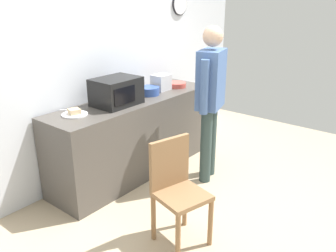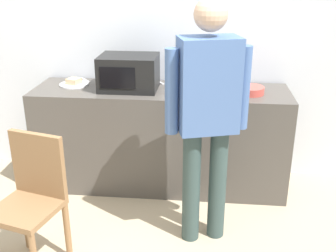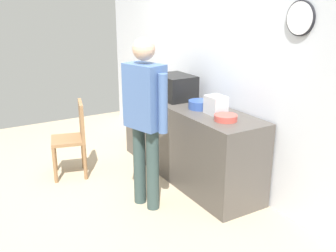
{
  "view_description": "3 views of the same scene",
  "coord_description": "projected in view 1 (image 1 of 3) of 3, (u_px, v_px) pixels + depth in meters",
  "views": [
    {
      "loc": [
        -2.73,
        -1.6,
        2.08
      ],
      "look_at": [
        0.4,
        0.92,
        0.58
      ],
      "focal_mm": 37.83,
      "sensor_mm": 36.0,
      "label": 1
    },
    {
      "loc": [
        0.54,
        -2.22,
        1.96
      ],
      "look_at": [
        0.23,
        0.85,
        0.74
      ],
      "focal_mm": 43.66,
      "sensor_mm": 36.0,
      "label": 2
    },
    {
      "loc": [
        3.9,
        -1.28,
        2.13
      ],
      "look_at": [
        0.3,
        0.85,
        0.76
      ],
      "focal_mm": 41.68,
      "sensor_mm": 36.0,
      "label": 3
    }
  ],
  "objects": [
    {
      "name": "microwave",
      "position": [
        116.0,
        91.0,
        3.88
      ],
      "size": [
        0.5,
        0.39,
        0.3
      ],
      "color": "black",
      "rests_on": "kitchen_counter"
    },
    {
      "name": "back_wall",
      "position": [
        102.0,
        65.0,
        4.15
      ],
      "size": [
        5.4,
        0.13,
        2.6
      ],
      "color": "silver",
      "rests_on": "ground_plane"
    },
    {
      "name": "toaster",
      "position": [
        161.0,
        82.0,
        4.5
      ],
      "size": [
        0.22,
        0.18,
        0.2
      ],
      "primitive_type": "cube",
      "color": "silver",
      "rests_on": "kitchen_counter"
    },
    {
      "name": "fork_utensil",
      "position": [
        117.0,
        96.0,
        4.25
      ],
      "size": [
        0.11,
        0.15,
        0.01
      ],
      "primitive_type": "cube",
      "rotation": [
        0.0,
        0.0,
        2.15
      ],
      "color": "silver",
      "rests_on": "kitchen_counter"
    },
    {
      "name": "salad_bowl",
      "position": [
        149.0,
        91.0,
        4.31
      ],
      "size": [
        0.25,
        0.25,
        0.1
      ],
      "primitive_type": "cylinder",
      "color": "#33519E",
      "rests_on": "kitchen_counter"
    },
    {
      "name": "cereal_bowl",
      "position": [
        177.0,
        85.0,
        4.67
      ],
      "size": [
        0.24,
        0.24,
        0.06
      ],
      "primitive_type": "cylinder",
      "color": "#C64C42",
      "rests_on": "kitchen_counter"
    },
    {
      "name": "spoon_utensil",
      "position": [
        68.0,
        110.0,
        3.73
      ],
      "size": [
        0.12,
        0.14,
        0.01
      ],
      "primitive_type": "cube",
      "rotation": [
        0.0,
        0.0,
        2.26
      ],
      "color": "silver",
      "rests_on": "kitchen_counter"
    },
    {
      "name": "person_standing",
      "position": [
        210.0,
        94.0,
        3.94
      ],
      "size": [
        0.57,
        0.34,
        1.78
      ],
      "color": "#304342",
      "rests_on": "ground_plane"
    },
    {
      "name": "kitchen_counter",
      "position": [
        135.0,
        136.0,
        4.31
      ],
      "size": [
        2.26,
        0.62,
        0.93
      ],
      "primitive_type": "cube",
      "color": "#4C4742",
      "rests_on": "ground_plane"
    },
    {
      "name": "ground_plane",
      "position": [
        213.0,
        209.0,
        3.66
      ],
      "size": [
        6.0,
        6.0,
        0.0
      ],
      "primitive_type": "plane",
      "color": "tan"
    },
    {
      "name": "sandwich_plate",
      "position": [
        75.0,
        113.0,
        3.59
      ],
      "size": [
        0.26,
        0.26,
        0.07
      ],
      "color": "white",
      "rests_on": "kitchen_counter"
    },
    {
      "name": "wooden_chair",
      "position": [
        177.0,
        187.0,
        3.05
      ],
      "size": [
        0.49,
        0.49,
        0.94
      ],
      "color": "olive",
      "rests_on": "ground_plane"
    }
  ]
}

